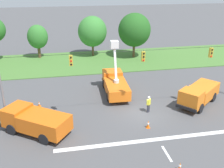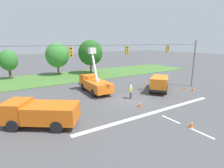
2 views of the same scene
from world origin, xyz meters
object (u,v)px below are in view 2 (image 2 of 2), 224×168
(road_worker, at_px, (131,91))
(utility_truck_bucket_lift, at_px, (95,83))
(traffic_cone_mid_right, at_px, (140,104))
(utility_truck_support_near, at_px, (159,83))
(tree_east, at_px, (90,53))
(traffic_cone_mid_left, at_px, (193,89))
(traffic_cone_near_bucket, at_px, (191,124))
(traffic_cone_foreground_left, at_px, (145,82))
(utility_truck_support_far, at_px, (40,112))
(traffic_cone_foreground_right, at_px, (185,87))
(traffic_cone_lane_edge_a, at_px, (31,105))
(tree_west, at_px, (8,60))
(tree_centre, at_px, (57,55))

(road_worker, bearing_deg, utility_truck_bucket_lift, 114.89)
(traffic_cone_mid_right, bearing_deg, utility_truck_support_near, 27.91)
(tree_east, distance_m, traffic_cone_mid_left, 22.31)
(road_worker, xyz_separation_m, traffic_cone_near_bucket, (-0.49, -8.73, -0.67))
(traffic_cone_near_bucket, bearing_deg, traffic_cone_foreground_left, 61.54)
(utility_truck_support_near, bearing_deg, traffic_cone_foreground_left, 75.62)
(traffic_cone_near_bucket, bearing_deg, utility_truck_support_far, 146.24)
(traffic_cone_foreground_right, height_order, traffic_cone_mid_left, traffic_cone_mid_left)
(traffic_cone_foreground_left, bearing_deg, road_worker, -144.44)
(traffic_cone_mid_left, relative_size, traffic_cone_lane_edge_a, 1.13)
(traffic_cone_near_bucket, xyz_separation_m, traffic_cone_lane_edge_a, (-10.57, 12.08, -0.03))
(traffic_cone_mid_left, bearing_deg, tree_west, 132.95)
(utility_truck_bucket_lift, height_order, traffic_cone_foreground_left, utility_truck_bucket_lift)
(utility_truck_bucket_lift, bearing_deg, road_worker, -65.11)
(tree_centre, height_order, utility_truck_support_far, tree_centre)
(tree_centre, relative_size, utility_truck_support_far, 1.05)
(traffic_cone_foreground_left, distance_m, traffic_cone_foreground_right, 6.43)
(tree_east, bearing_deg, traffic_cone_foreground_left, -76.45)
(traffic_cone_near_bucket, height_order, traffic_cone_lane_edge_a, traffic_cone_near_bucket)
(tree_east, bearing_deg, traffic_cone_mid_right, -101.75)
(traffic_cone_foreground_right, bearing_deg, traffic_cone_foreground_left, 115.21)
(utility_truck_support_far, relative_size, traffic_cone_mid_right, 8.45)
(tree_west, height_order, utility_truck_support_near, tree_west)
(utility_truck_support_near, relative_size, traffic_cone_foreground_left, 10.62)
(utility_truck_support_far, bearing_deg, traffic_cone_mid_right, -6.47)
(utility_truck_support_near, xyz_separation_m, traffic_cone_mid_right, (-6.80, -3.60, -0.82))
(tree_west, height_order, traffic_cone_lane_edge_a, tree_west)
(utility_truck_support_far, bearing_deg, traffic_cone_near_bucket, -33.76)
(tree_centre, relative_size, tree_east, 0.92)
(road_worker, bearing_deg, traffic_cone_mid_left, -12.07)
(utility_truck_bucket_lift, xyz_separation_m, traffic_cone_foreground_right, (12.09, -6.05, -0.95))
(road_worker, height_order, traffic_cone_foreground_right, road_worker)
(tree_west, relative_size, traffic_cone_foreground_right, 8.19)
(tree_east, distance_m, traffic_cone_foreground_left, 14.99)
(tree_east, bearing_deg, utility_truck_support_far, -125.20)
(traffic_cone_mid_left, bearing_deg, utility_truck_support_far, 178.98)
(tree_centre, distance_m, utility_truck_support_near, 22.38)
(traffic_cone_mid_left, distance_m, traffic_cone_near_bucket, 12.24)
(tree_centre, bearing_deg, road_worker, -81.60)
(traffic_cone_near_bucket, bearing_deg, tree_west, 111.04)
(utility_truck_support_near, xyz_separation_m, traffic_cone_foreground_left, (1.08, 4.22, -0.93))
(tree_west, bearing_deg, traffic_cone_foreground_left, -40.85)
(road_worker, bearing_deg, tree_centre, 98.40)
(traffic_cone_foreground_left, relative_size, traffic_cone_foreground_right, 0.85)
(tree_east, distance_m, traffic_cone_near_bucket, 28.26)
(road_worker, relative_size, traffic_cone_mid_left, 2.48)
(road_worker, height_order, traffic_cone_mid_right, road_worker)
(tree_east, relative_size, utility_truck_support_far, 1.15)
(traffic_cone_near_bucket, bearing_deg, utility_truck_support_near, 56.20)
(tree_centre, relative_size, traffic_cone_mid_right, 8.89)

